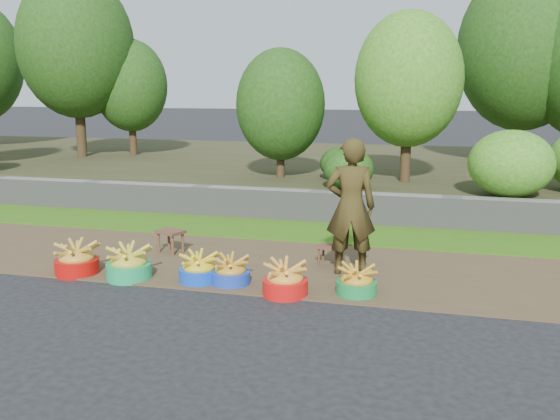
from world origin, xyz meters
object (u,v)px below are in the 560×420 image
(basin_d, at_px, (231,272))
(stool_right, at_px, (330,250))
(stool_left, at_px, (170,235))
(basin_f, at_px, (357,282))
(basin_e, at_px, (285,280))
(vendor_woman, at_px, (351,207))
(basin_a, at_px, (77,260))
(basin_b, at_px, (129,264))
(basin_c, at_px, (199,269))

(basin_d, relative_size, stool_right, 1.37)
(stool_left, bearing_deg, basin_f, -21.61)
(basin_e, bearing_deg, vendor_woman, 59.36)
(basin_a, relative_size, basin_e, 1.06)
(basin_b, xyz_separation_m, basin_d, (1.29, 0.11, -0.03))
(basin_e, height_order, stool_left, basin_e)
(stool_right, bearing_deg, basin_e, -102.52)
(stool_right, distance_m, vendor_woman, 0.76)
(basin_c, relative_size, basin_d, 1.04)
(basin_e, bearing_deg, basin_a, 177.89)
(basin_d, distance_m, basin_f, 1.51)
(basin_b, relative_size, vendor_woman, 0.33)
(basin_b, bearing_deg, vendor_woman, 18.98)
(basin_e, relative_size, stool_left, 1.17)
(basin_d, xyz_separation_m, basin_e, (0.73, -0.20, 0.02))
(basin_d, bearing_deg, basin_a, -177.23)
(basin_d, bearing_deg, basin_e, -15.36)
(basin_e, height_order, vendor_woman, vendor_woman)
(basin_e, height_order, stool_right, basin_e)
(stool_right, height_order, vendor_woman, vendor_woman)
(basin_b, xyz_separation_m, stool_left, (-0.01, 1.22, 0.09))
(stool_left, bearing_deg, basin_b, -89.67)
(basin_d, bearing_deg, stool_right, 46.36)
(basin_a, bearing_deg, basin_c, 2.96)
(basin_f, relative_size, stool_right, 1.36)
(basin_e, xyz_separation_m, stool_left, (-2.02, 1.31, 0.10))
(basin_f, height_order, vendor_woman, vendor_woman)
(basin_c, bearing_deg, basin_d, 1.96)
(basin_a, bearing_deg, basin_f, 1.61)
(basin_e, bearing_deg, basin_b, 177.43)
(basin_d, height_order, basin_e, basin_e)
(basin_a, xyz_separation_m, stool_right, (3.03, 1.15, 0.05))
(basin_a, bearing_deg, basin_d, 2.77)
(basin_d, relative_size, basin_e, 0.90)
(basin_c, bearing_deg, stool_left, 128.46)
(basin_c, relative_size, vendor_woman, 0.29)
(basin_b, xyz_separation_m, basin_e, (2.01, -0.09, -0.01))
(basin_d, height_order, vendor_woman, vendor_woman)
(basin_b, relative_size, basin_d, 1.19)
(stool_left, height_order, vendor_woman, vendor_woman)
(basin_a, bearing_deg, basin_e, -2.11)
(vendor_woman, bearing_deg, basin_b, 6.88)
(basin_f, bearing_deg, basin_d, -179.93)
(basin_b, height_order, basin_c, basin_b)
(basin_f, xyz_separation_m, stool_right, (-0.51, 1.05, 0.08))
(basin_a, relative_size, stool_left, 1.24)
(stool_right, bearing_deg, basin_f, -64.22)
(basin_b, height_order, stool_left, basin_b)
(basin_a, relative_size, basin_d, 1.18)
(basin_b, relative_size, basin_e, 1.07)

